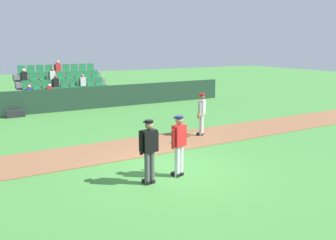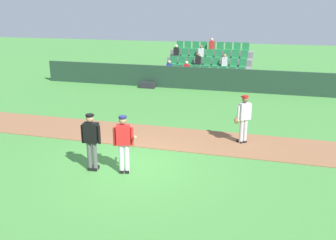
% 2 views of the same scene
% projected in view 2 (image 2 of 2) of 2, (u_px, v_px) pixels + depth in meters
% --- Properties ---
extents(ground_plane, '(80.00, 80.00, 0.00)m').
position_uv_depth(ground_plane, '(132.00, 166.00, 11.35)').
color(ground_plane, '#42843A').
extents(infield_dirt_path, '(28.00, 2.39, 0.03)m').
position_uv_depth(infield_dirt_path, '(158.00, 137.00, 13.84)').
color(infield_dirt_path, brown).
rests_on(infield_dirt_path, ground).
extents(dugout_fence, '(20.00, 0.16, 1.31)m').
position_uv_depth(dugout_fence, '(201.00, 79.00, 21.48)').
color(dugout_fence, '#1E3828').
rests_on(dugout_fence, ground).
extents(stadium_bleachers, '(5.55, 3.80, 2.70)m').
position_uv_depth(stadium_bleachers, '(208.00, 71.00, 23.57)').
color(stadium_bleachers, slate).
rests_on(stadium_bleachers, ground).
extents(batter_red_jersey, '(0.74, 0.69, 1.76)m').
position_uv_depth(batter_red_jersey, '(124.00, 142.00, 10.61)').
color(batter_red_jersey, silver).
rests_on(batter_red_jersey, ground).
extents(umpire_home_plate, '(0.59, 0.34, 1.76)m').
position_uv_depth(umpire_home_plate, '(91.00, 139.00, 10.78)').
color(umpire_home_plate, '#4C4C4C').
rests_on(umpire_home_plate, ground).
extents(runner_grey_jersey, '(0.59, 0.48, 1.76)m').
position_uv_depth(runner_grey_jersey, '(244.00, 118.00, 12.94)').
color(runner_grey_jersey, '#B2B2B2').
rests_on(runner_grey_jersey, ground).
extents(equipment_bag, '(0.90, 0.36, 0.36)m').
position_uv_depth(equipment_bag, '(148.00, 85.00, 22.02)').
color(equipment_bag, '#232328').
rests_on(equipment_bag, ground).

